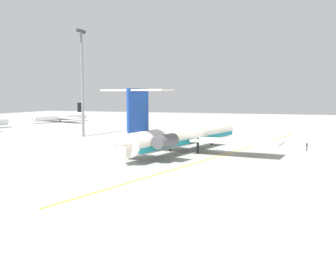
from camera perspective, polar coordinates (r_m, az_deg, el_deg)
name	(u,v)px	position (r m, az deg, el deg)	size (l,w,h in m)	color
ground	(233,152)	(77.62, 9.71, -2.29)	(328.13, 328.13, 0.00)	#9E9E99
main_jetliner	(184,135)	(75.81, 2.37, 0.17)	(42.02, 37.53, 12.37)	silver
airliner_far_right	(59,117)	(168.49, -15.98, 2.87)	(26.31, 26.43, 8.10)	silver
ground_crew_near_nose	(307,145)	(82.80, 19.97, -1.25)	(0.43, 0.29, 1.81)	black
ground_crew_near_tail	(152,132)	(106.00, -2.41, 0.63)	(0.28, 0.43, 1.75)	black
ground_crew_portside	(138,134)	(101.56, -4.56, 0.37)	(0.27, 0.40, 1.72)	black
safety_cone_nose	(185,137)	(102.13, 2.53, -0.04)	(0.40, 0.40, 0.55)	#EA590F
taxiway_centreline	(228,154)	(75.40, 8.89, -2.52)	(88.08, 0.36, 0.01)	gold
light_mast	(82,79)	(107.58, -12.67, 8.33)	(4.00, 0.70, 28.83)	slate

